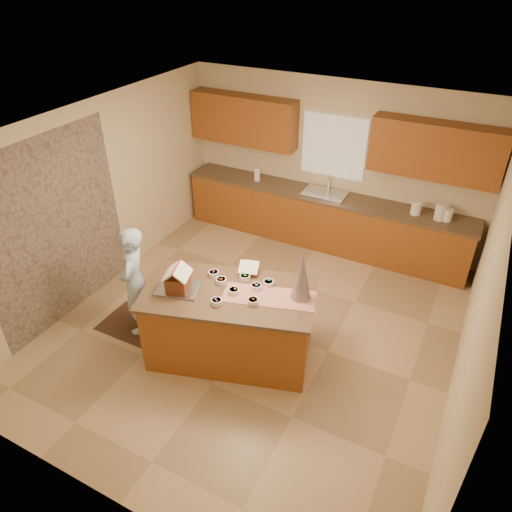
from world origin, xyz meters
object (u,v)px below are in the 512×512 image
at_px(island_base, 230,325).
at_px(gingerbread_house, 178,280).
at_px(tinsel_tree, 302,277).
at_px(boy, 134,282).

relative_size(island_base, gingerbread_house, 5.19).
relative_size(tinsel_tree, boy, 0.39).
bearing_deg(tinsel_tree, boy, -168.83).
bearing_deg(gingerbread_house, boy, 172.91).
xyz_separation_m(tinsel_tree, boy, (-2.09, -0.41, -0.50)).
bearing_deg(island_base, boy, 168.57).
distance_m(boy, gingerbread_house, 0.85).
height_order(boy, gingerbread_house, boy).
bearing_deg(boy, tinsel_tree, 76.85).
relative_size(island_base, boy, 1.27).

